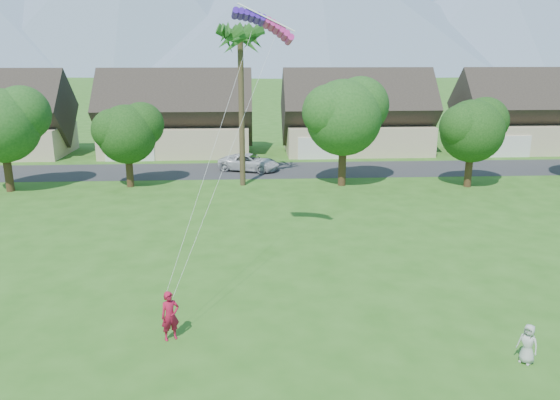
{
  "coord_description": "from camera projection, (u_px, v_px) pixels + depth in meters",
  "views": [
    {
      "loc": [
        -1.36,
        -14.6,
        10.6
      ],
      "look_at": [
        0.0,
        10.0,
        3.8
      ],
      "focal_mm": 35.0,
      "sensor_mm": 36.0,
      "label": 1
    }
  ],
  "objects": [
    {
      "name": "fan_palm",
      "position": [
        240.0,
        33.0,
        41.13
      ],
      "size": [
        3.0,
        3.0,
        13.8
      ],
      "color": "#4C3D26",
      "rests_on": "ground"
    },
    {
      "name": "parafoil_kite",
      "position": [
        265.0,
        22.0,
        25.49
      ],
      "size": [
        3.03,
        1.01,
        0.5
      ],
      "rotation": [
        0.0,
        0.0,
        -0.01
      ],
      "color": "#4418B7",
      "rests_on": "ground"
    },
    {
      "name": "mountain_ridge",
      "position": [
        273.0,
        10.0,
        260.03
      ],
      "size": [
        540.0,
        240.0,
        70.0
      ],
      "color": "slate",
      "rests_on": "ground"
    },
    {
      "name": "street",
      "position": [
        265.0,
        170.0,
        49.67
      ],
      "size": [
        90.0,
        7.0,
        0.01
      ],
      "primitive_type": "cube",
      "color": "#2D2D30",
      "rests_on": "ground"
    },
    {
      "name": "kite_flyer",
      "position": [
        170.0,
        316.0,
        20.45
      ],
      "size": [
        0.83,
        0.72,
        1.93
      ],
      "primitive_type": "imported",
      "rotation": [
        0.0,
        0.0,
        0.44
      ],
      "color": "#A61232",
      "rests_on": "ground"
    },
    {
      "name": "tree_row",
      "position": [
        253.0,
        126.0,
        42.46
      ],
      "size": [
        62.27,
        6.67,
        8.45
      ],
      "color": "#47301C",
      "rests_on": "ground"
    },
    {
      "name": "watcher",
      "position": [
        528.0,
        344.0,
        18.96
      ],
      "size": [
        0.81,
        0.84,
        1.45
      ],
      "primitive_type": "imported",
      "rotation": [
        0.0,
        0.0,
        -0.88
      ],
      "color": "#B2B3AE",
      "rests_on": "ground"
    },
    {
      "name": "parked_car",
      "position": [
        249.0,
        162.0,
        49.39
      ],
      "size": [
        5.98,
        4.2,
        1.51
      ],
      "primitive_type": "imported",
      "rotation": [
        0.0,
        0.0,
        1.23
      ],
      "color": "silver",
      "rests_on": "ground"
    },
    {
      "name": "houses_row",
      "position": [
        267.0,
        120.0,
        57.44
      ],
      "size": [
        72.75,
        8.19,
        8.86
      ],
      "color": "beige",
      "rests_on": "ground"
    }
  ]
}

